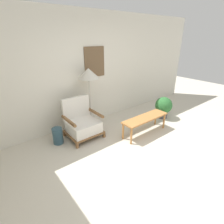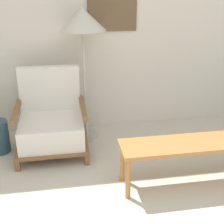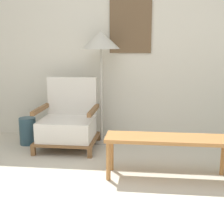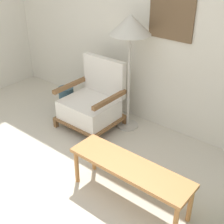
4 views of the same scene
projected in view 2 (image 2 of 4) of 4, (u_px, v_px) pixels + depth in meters
name	position (u px, v px, depth m)	size (l,w,h in m)	color
wall_back	(92.00, 16.00, 3.54)	(8.00, 0.09, 2.70)	silver
armchair	(51.00, 124.00, 3.32)	(0.74, 0.67, 0.88)	brown
floor_lamp	(83.00, 25.00, 3.24)	(0.49, 0.49, 1.48)	#B7B2A8
coffee_table	(188.00, 148.00, 2.76)	(1.21, 0.34, 0.42)	#B2753D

